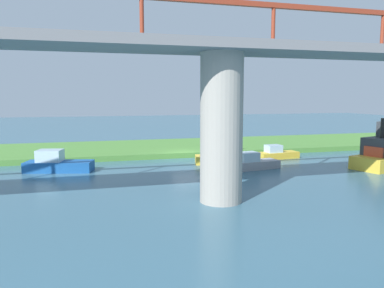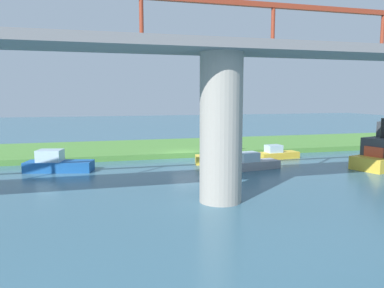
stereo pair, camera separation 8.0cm
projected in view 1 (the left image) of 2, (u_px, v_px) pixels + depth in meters
ground_plane at (186, 158)px, 35.83m from camera, size 160.00×160.00×0.00m
grassy_bank at (172, 147)px, 41.54m from camera, size 80.00×12.00×0.50m
bridge_pylon at (221, 129)px, 20.58m from camera, size 2.35×2.35×8.21m
bridge_span at (222, 43)px, 20.02m from camera, size 56.25×4.30×3.25m
person_on_bank at (230, 140)px, 39.95m from camera, size 0.50×0.50×1.39m
mooring_post at (239, 146)px, 37.93m from camera, size 0.20×0.20×0.83m
motorboat_red at (253, 163)px, 30.44m from camera, size 4.40×2.17×1.40m
skiff_small at (57, 164)px, 29.46m from camera, size 5.43×3.02×1.71m
motorboat_white at (277, 154)px, 35.58m from camera, size 4.06×1.77×1.31m
houseboat_blue at (220, 157)px, 32.84m from camera, size 4.84×2.61×1.53m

